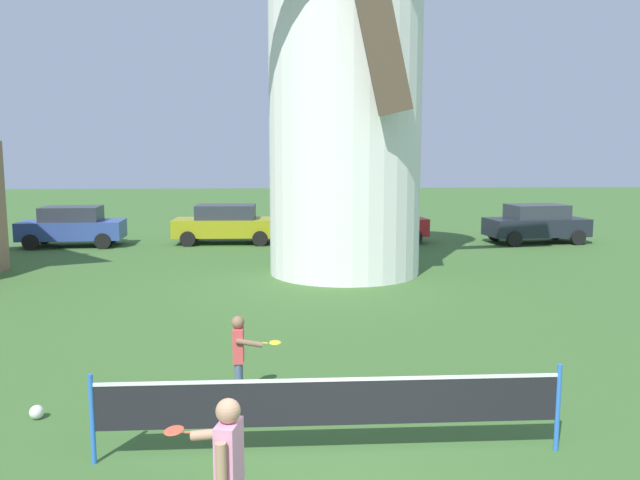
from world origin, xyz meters
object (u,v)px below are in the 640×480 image
object	(u,v)px
parked_car_blue	(72,226)
parked_car_black	(536,223)
tennis_net	(330,403)
windmill	(345,54)
parked_car_red	(376,223)
player_far	(240,352)
parked_car_mustard	(226,223)
stray_ball	(37,412)
player_near	(227,468)

from	to	relation	value
parked_car_blue	parked_car_black	xyz separation A→B (m)	(18.44, -0.16, 0.00)
parked_car_blue	tennis_net	bearing A→B (deg)	-64.28
windmill	parked_car_red	distance (m)	8.81
player_far	parked_car_mustard	world-z (taller)	parked_car_mustard
tennis_net	stray_ball	bearing A→B (deg)	161.11
player_far	parked_car_black	size ratio (longest dim) A/B	0.31
stray_ball	parked_car_blue	xyz separation A→B (m)	(-4.75, 16.74, 0.71)
stray_ball	parked_car_blue	size ratio (longest dim) A/B	0.05
player_far	stray_ball	bearing A→B (deg)	-168.38
tennis_net	parked_car_mustard	world-z (taller)	parked_car_mustard
parked_car_mustard	parked_car_black	xyz separation A→B (m)	(12.52, -0.63, -0.00)
parked_car_blue	parked_car_black	world-z (taller)	same
player_near	parked_car_black	bearing A→B (deg)	61.38
player_far	tennis_net	bearing A→B (deg)	-58.24
stray_ball	parked_car_blue	world-z (taller)	parked_car_blue
tennis_net	windmill	bearing A→B (deg)	83.59
player_far	windmill	bearing A→B (deg)	75.81
windmill	parked_car_black	world-z (taller)	windmill
parked_car_blue	parked_car_mustard	world-z (taller)	same
windmill	player_far	distance (m)	11.85
windmill	parked_car_black	size ratio (longest dim) A/B	3.42
windmill	stray_ball	xyz separation A→B (m)	(-5.30, -10.59, -6.41)
windmill	tennis_net	world-z (taller)	windmill
parked_car_blue	parked_car_black	size ratio (longest dim) A/B	0.95
player_far	parked_car_black	xyz separation A→B (m)	(10.92, 16.01, 0.09)
stray_ball	parked_car_mustard	size ratio (longest dim) A/B	0.05
player_near	parked_car_blue	world-z (taller)	parked_car_blue
player_far	parked_car_black	distance (m)	19.38
tennis_net	player_far	world-z (taller)	player_far
tennis_net	parked_car_blue	xyz separation A→B (m)	(-8.72, 18.09, 0.12)
stray_ball	tennis_net	bearing A→B (deg)	-18.89
stray_ball	parked_car_red	distance (m)	18.51
stray_ball	parked_car_mustard	bearing A→B (deg)	86.11
parked_car_red	windmill	bearing A→B (deg)	-106.63
player_near	parked_car_mustard	xyz separation A→B (m)	(-1.72, 20.42, -0.04)
tennis_net	parked_car_blue	distance (m)	20.08
tennis_net	parked_car_black	xyz separation A→B (m)	(9.72, 17.93, 0.12)
stray_ball	parked_car_mustard	distance (m)	17.27
windmill	player_near	size ratio (longest dim) A/B	9.48
tennis_net	parked_car_black	bearing A→B (deg)	61.53
player_far	parked_car_blue	world-z (taller)	parked_car_blue
tennis_net	player_near	bearing A→B (deg)	-120.05
parked_car_black	tennis_net	bearing A→B (deg)	-118.47
windmill	player_near	bearing A→B (deg)	-99.92
windmill	parked_car_mustard	bearing A→B (deg)	121.98
tennis_net	parked_car_mustard	size ratio (longest dim) A/B	1.36
parked_car_blue	parked_car_black	bearing A→B (deg)	-0.50
parked_car_blue	windmill	bearing A→B (deg)	-31.43
stray_ball	parked_car_red	bearing A→B (deg)	67.00
parked_car_mustard	parked_car_blue	bearing A→B (deg)	-175.41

